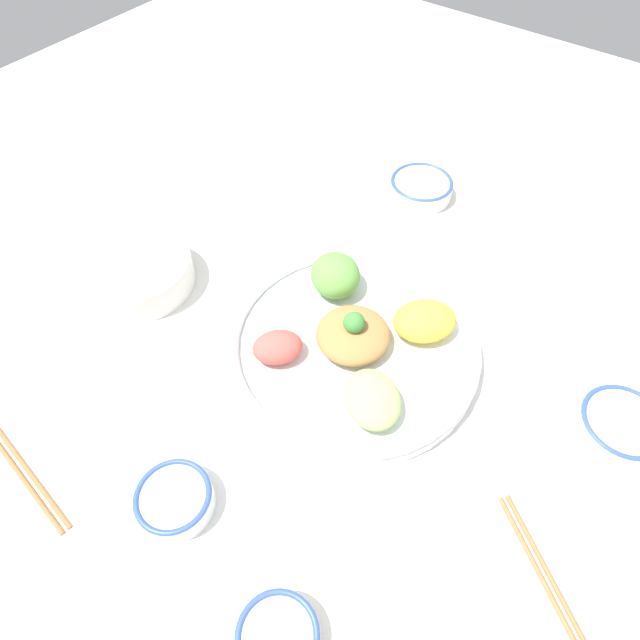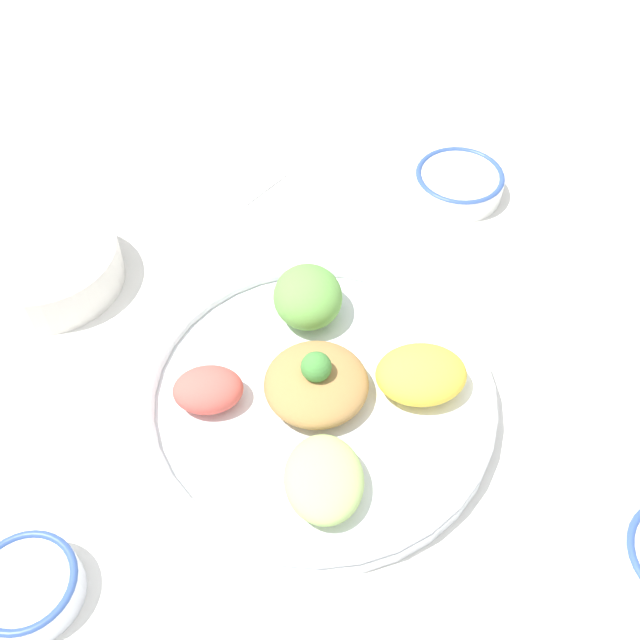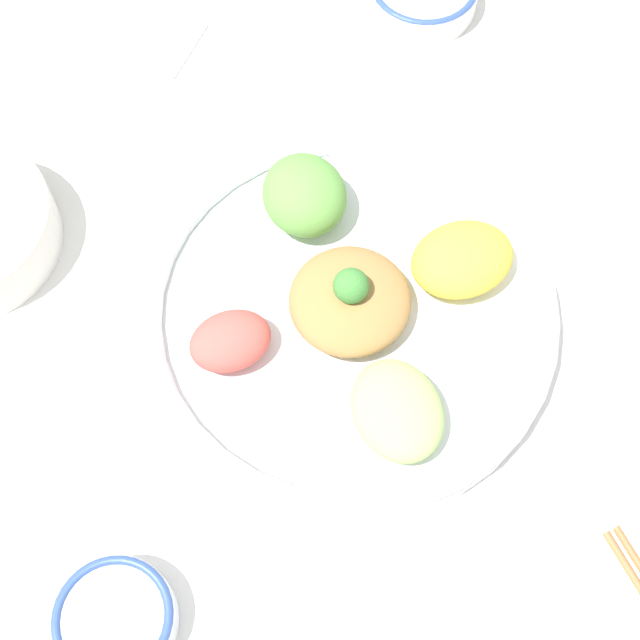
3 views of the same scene
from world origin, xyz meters
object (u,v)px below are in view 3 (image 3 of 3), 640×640
Objects in this scene: sauce_bowl_red at (116,619)px; serving_spoon_main at (169,77)px; salad_platter at (350,306)px; serving_spoon_extra at (568,67)px.

serving_spoon_main is (0.26, -0.49, -0.02)m from sauce_bowl_red.
salad_platter reaches higher than serving_spoon_main.
serving_spoon_extra is at bearing -99.44° from sauce_bowl_red.
salad_platter reaches higher than sauce_bowl_red.
serving_spoon_main is 1.10× the size of serving_spoon_extra.
sauce_bowl_red is (0.04, 0.33, -0.00)m from salad_platter.
serving_spoon_extra is at bearing -64.77° from serving_spoon_main.
salad_platter is 0.34m from serving_spoon_main.
serving_spoon_extra is at bearing -101.51° from salad_platter.
sauce_bowl_red is 0.76× the size of serving_spoon_main.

